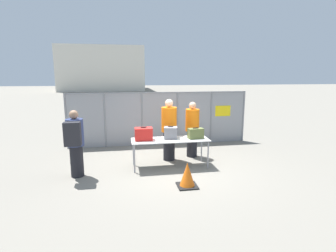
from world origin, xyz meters
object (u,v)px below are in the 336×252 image
(security_worker_near, at_px, (169,129))
(traffic_cone, at_px, (187,175))
(security_worker_far, at_px, (192,129))
(utility_trailer, at_px, (188,124))
(suitcase_olive, at_px, (196,133))
(traveler_hooded, at_px, (75,141))
(suitcase_grey, at_px, (171,133))
(suitcase_red, at_px, (144,134))
(inspection_table, at_px, (170,141))

(security_worker_near, xyz_separation_m, traffic_cone, (0.07, -1.99, -0.69))
(security_worker_far, bearing_deg, utility_trailer, -111.58)
(suitcase_olive, relative_size, traveler_hooded, 0.26)
(traveler_hooded, height_order, security_worker_far, security_worker_far)
(suitcase_grey, bearing_deg, security_worker_far, 42.39)
(traveler_hooded, bearing_deg, suitcase_grey, 4.77)
(traveler_hooded, relative_size, security_worker_near, 0.92)
(security_worker_far, height_order, traffic_cone, security_worker_far)
(suitcase_red, relative_size, traffic_cone, 0.84)
(security_worker_far, bearing_deg, traveler_hooded, 10.28)
(suitcase_red, bearing_deg, security_worker_far, 26.72)
(traveler_hooded, height_order, traffic_cone, traveler_hooded)
(suitcase_olive, height_order, security_worker_far, security_worker_far)
(inspection_table, xyz_separation_m, suitcase_olive, (0.72, -0.03, 0.20))
(suitcase_olive, height_order, security_worker_near, security_worker_near)
(inspection_table, distance_m, suitcase_olive, 0.75)
(inspection_table, bearing_deg, utility_trailer, 69.00)
(suitcase_grey, distance_m, traffic_cone, 1.63)
(suitcase_red, height_order, suitcase_grey, suitcase_red)
(suitcase_red, distance_m, utility_trailer, 4.58)
(suitcase_red, distance_m, suitcase_olive, 1.44)
(security_worker_near, bearing_deg, traffic_cone, 83.40)
(suitcase_olive, bearing_deg, traffic_cone, -112.78)
(security_worker_far, distance_m, utility_trailer, 3.26)
(suitcase_red, height_order, suitcase_olive, suitcase_red)
(security_worker_near, bearing_deg, suitcase_olive, 126.01)
(traveler_hooded, bearing_deg, suitcase_olive, 0.55)
(inspection_table, relative_size, traffic_cone, 3.71)
(suitcase_olive, xyz_separation_m, security_worker_far, (0.14, 0.87, -0.05))
(traveler_hooded, height_order, utility_trailer, traveler_hooded)
(suitcase_grey, bearing_deg, utility_trailer, 68.98)
(inspection_table, height_order, suitcase_olive, suitcase_olive)
(inspection_table, relative_size, suitcase_grey, 5.11)
(utility_trailer, bearing_deg, suitcase_red, -119.75)
(suitcase_olive, xyz_separation_m, traveler_hooded, (-3.16, -0.31, -0.01))
(suitcase_red, distance_m, security_worker_far, 1.77)
(suitcase_red, height_order, traffic_cone, suitcase_red)
(inspection_table, bearing_deg, suitcase_red, 176.50)
(security_worker_near, height_order, security_worker_far, security_worker_near)
(security_worker_near, height_order, traffic_cone, security_worker_near)
(suitcase_grey, bearing_deg, inspection_table, -110.17)
(suitcase_red, distance_m, security_worker_near, 0.99)
(security_worker_far, bearing_deg, inspection_table, 35.09)
(utility_trailer, relative_size, traffic_cone, 6.13)
(suitcase_olive, relative_size, utility_trailer, 0.13)
(suitcase_red, bearing_deg, traffic_cone, -58.34)
(suitcase_red, distance_m, traffic_cone, 1.81)
(suitcase_red, relative_size, traveler_hooded, 0.28)
(suitcase_olive, xyz_separation_m, security_worker_near, (-0.64, 0.64, 0.01))
(security_worker_near, xyz_separation_m, utility_trailer, (1.45, 3.38, -0.51))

